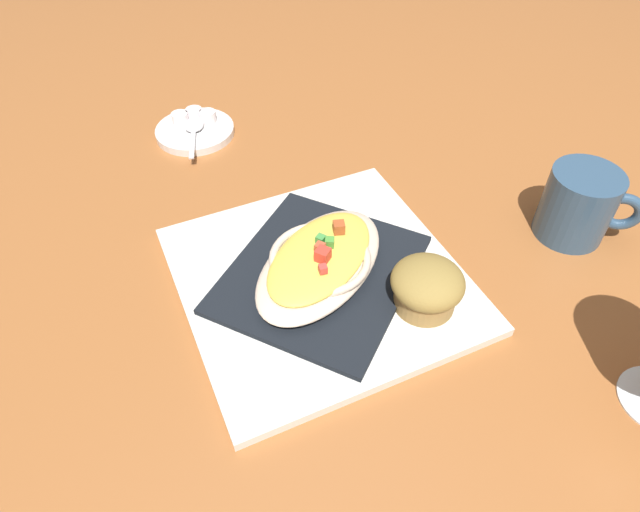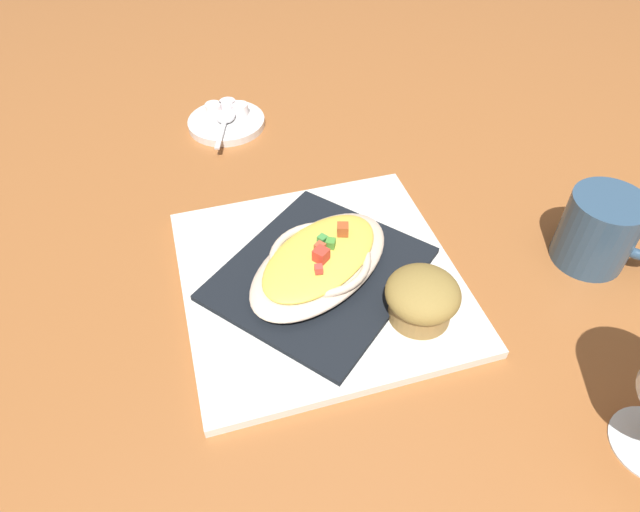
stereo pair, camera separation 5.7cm
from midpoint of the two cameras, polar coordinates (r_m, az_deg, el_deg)
The scene contains 11 objects.
ground_plane at distance 0.60m, azimuth 2.72°, elevation -2.88°, with size 2.60×2.60×0.00m, color #9E5D2F.
square_plate at distance 0.60m, azimuth 2.74°, elevation -2.52°, with size 0.29×0.29×0.01m, color white.
folded_napkin at distance 0.59m, azimuth 2.77°, elevation -1.94°, with size 0.21×0.18×0.01m, color black.
gratin_dish at distance 0.58m, azimuth 2.84°, elevation -0.63°, with size 0.21×0.17×0.04m.
muffin at distance 0.55m, azimuth 13.48°, elevation -4.40°, with size 0.07×0.07×0.05m.
coffee_mug at distance 0.69m, azimuth 29.05°, elevation 1.89°, with size 0.09×0.10×0.09m.
creamer_saucer at distance 0.85m, azimuth -7.72°, elevation 13.47°, with size 0.11×0.11×0.01m, color white.
spoon at distance 0.84m, azimuth -7.83°, elevation 13.89°, with size 0.07×0.10×0.01m.
creamer_cup_0 at distance 0.85m, azimuth -6.31°, elevation 14.82°, with size 0.02×0.02×0.02m, color white.
creamer_cup_1 at distance 0.86m, azimuth -7.60°, elevation 15.13°, with size 0.02×0.02×0.02m, color white.
creamer_cup_2 at distance 0.86m, azimuth -9.05°, elevation 14.76°, with size 0.02×0.02×0.02m, color white.
Camera 2 is at (0.19, 0.35, 0.45)m, focal length 30.88 mm.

